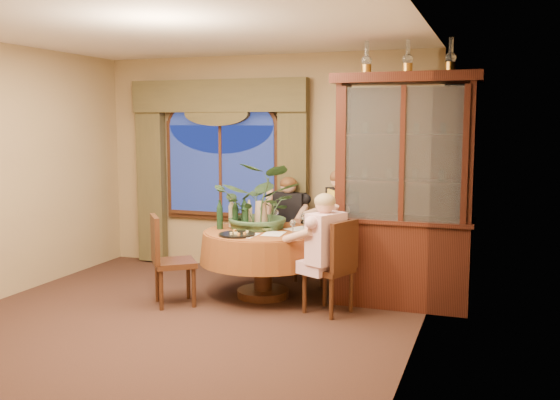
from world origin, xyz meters
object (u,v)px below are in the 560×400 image
(oil_lamp_center, at_px, (408,56))
(centerpiece_plant, at_px, (262,172))
(wine_bottle_5, at_px, (232,213))
(china_cabinet, at_px, (404,192))
(chair_back, at_px, (286,240))
(person_back, at_px, (289,227))
(olive_bowl, at_px, (265,229))
(person_pink, at_px, (326,255))
(stoneware_vase, at_px, (261,215))
(wine_bottle_1, at_px, (249,214))
(wine_bottle_4, at_px, (244,212))
(chair_right, at_px, (328,267))
(person_scarf, at_px, (342,231))
(wine_bottle_0, at_px, (235,214))
(wine_bottle_3, at_px, (245,216))
(dining_table, at_px, (263,264))
(chair_back_right, at_px, (341,249))
(oil_lamp_left, at_px, (367,58))
(chair_front_left, at_px, (175,260))
(wine_bottle_2, at_px, (220,215))

(oil_lamp_center, distance_m, centerpiece_plant, 2.01)
(centerpiece_plant, bearing_deg, wine_bottle_5, -170.33)
(china_cabinet, distance_m, chair_back, 1.87)
(person_back, relative_size, olive_bowl, 8.63)
(person_pink, bearing_deg, stoneware_vase, 85.05)
(wine_bottle_1, relative_size, wine_bottle_5, 1.00)
(person_pink, relative_size, wine_bottle_5, 3.78)
(stoneware_vase, bearing_deg, chair_back, 87.29)
(olive_bowl, bearing_deg, wine_bottle_4, 143.24)
(chair_right, bearing_deg, wine_bottle_1, 90.41)
(person_pink, relative_size, person_scarf, 0.88)
(wine_bottle_0, distance_m, wine_bottle_3, 0.18)
(oil_lamp_center, bearing_deg, dining_table, -172.58)
(chair_back, distance_m, person_back, 0.16)
(chair_back_right, height_order, centerpiece_plant, centerpiece_plant)
(person_back, distance_m, olive_bowl, 1.02)
(oil_lamp_left, distance_m, olive_bowl, 2.13)
(chair_right, bearing_deg, oil_lamp_left, -4.01)
(chair_back, xyz_separation_m, wine_bottle_1, (-0.15, -0.85, 0.44))
(wine_bottle_0, bearing_deg, wine_bottle_4, 83.19)
(wine_bottle_0, xyz_separation_m, wine_bottle_5, (-0.08, 0.09, 0.00))
(china_cabinet, bearing_deg, centerpiece_plant, -178.81)
(chair_back_right, height_order, person_back, person_back)
(chair_front_left, bearing_deg, chair_right, 62.00)
(chair_right, xyz_separation_m, chair_front_left, (-1.62, -0.26, 0.00))
(stoneware_vase, height_order, wine_bottle_5, wine_bottle_5)
(centerpiece_plant, xyz_separation_m, wine_bottle_3, (-0.11, -0.23, -0.47))
(chair_front_left, height_order, wine_bottle_2, wine_bottle_2)
(person_scarf, xyz_separation_m, wine_bottle_5, (-1.19, -0.40, 0.21))
(chair_back_right, xyz_separation_m, wine_bottle_5, (-1.18, -0.45, 0.44))
(person_scarf, distance_m, olive_bowl, 0.91)
(chair_back, xyz_separation_m, wine_bottle_5, (-0.38, -0.81, 0.44))
(dining_table, bearing_deg, wine_bottle_2, -171.75)
(chair_front_left, distance_m, wine_bottle_3, 0.91)
(person_pink, bearing_deg, oil_lamp_left, 4.73)
(person_back, relative_size, wine_bottle_5, 3.85)
(person_scarf, relative_size, wine_bottle_1, 4.30)
(stoneware_vase, height_order, wine_bottle_3, wine_bottle_3)
(stoneware_vase, height_order, wine_bottle_1, wine_bottle_1)
(chair_back, distance_m, wine_bottle_2, 1.17)
(oil_lamp_center, xyz_separation_m, wine_bottle_1, (-1.71, -0.13, -1.70))
(oil_lamp_left, height_order, wine_bottle_3, oil_lamp_left)
(wine_bottle_0, bearing_deg, china_cabinet, 5.52)
(chair_right, height_order, olive_bowl, chair_right)
(person_pink, xyz_separation_m, person_back, (-0.86, 1.39, 0.01))
(oil_lamp_center, bearing_deg, wine_bottle_0, -174.48)
(stoneware_vase, relative_size, wine_bottle_5, 0.93)
(wine_bottle_2, xyz_separation_m, wine_bottle_5, (0.07, 0.18, 0.00))
(wine_bottle_4, bearing_deg, wine_bottle_0, -96.81)
(chair_right, bearing_deg, chair_back_right, 27.07)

